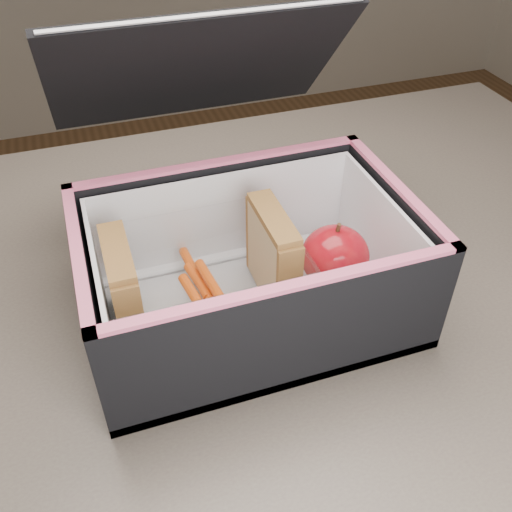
% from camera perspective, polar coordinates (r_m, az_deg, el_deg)
% --- Properties ---
extents(kitchen_table, '(1.20, 0.80, 0.75)m').
position_cam_1_polar(kitchen_table, '(0.68, -2.21, -9.50)').
color(kitchen_table, '#665B4C').
rests_on(kitchen_table, ground).
extents(lunch_bag, '(0.32, 0.35, 0.27)m').
position_cam_1_polar(lunch_bag, '(0.56, -0.84, -0.17)').
color(lunch_bag, black).
rests_on(lunch_bag, kitchen_table).
extents(plastic_tub, '(0.19, 0.14, 0.08)m').
position_cam_1_polar(plastic_tub, '(0.55, -5.48, -2.51)').
color(plastic_tub, white).
rests_on(plastic_tub, lunch_bag).
extents(sandwich_left, '(0.02, 0.08, 0.10)m').
position_cam_1_polar(sandwich_left, '(0.54, -13.10, -3.23)').
color(sandwich_left, tan).
rests_on(sandwich_left, plastic_tub).
extents(sandwich_right, '(0.02, 0.09, 0.10)m').
position_cam_1_polar(sandwich_right, '(0.56, 1.68, 0.07)').
color(sandwich_right, tan).
rests_on(sandwich_right, plastic_tub).
extents(carrot_sticks, '(0.04, 0.14, 0.03)m').
position_cam_1_polar(carrot_sticks, '(0.57, -5.09, -3.81)').
color(carrot_sticks, '#D74513').
rests_on(carrot_sticks, plastic_tub).
extents(paper_napkin, '(0.09, 0.10, 0.01)m').
position_cam_1_polar(paper_napkin, '(0.61, 8.07, -2.51)').
color(paper_napkin, white).
rests_on(paper_napkin, lunch_bag).
extents(red_apple, '(0.08, 0.08, 0.07)m').
position_cam_1_polar(red_apple, '(0.58, 7.91, -0.06)').
color(red_apple, '#970012').
rests_on(red_apple, paper_napkin).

